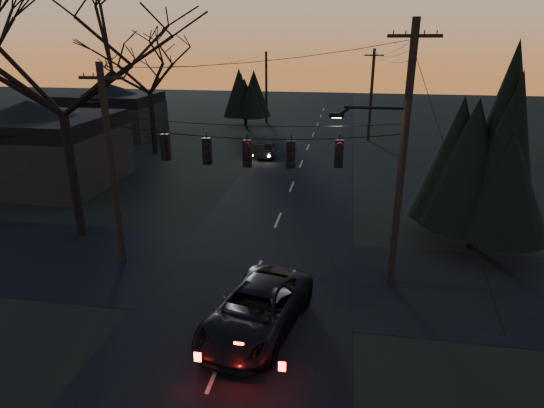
% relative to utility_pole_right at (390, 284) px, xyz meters
% --- Properties ---
extents(main_road, '(8.00, 120.00, 0.02)m').
position_rel_utility_pole_right_xyz_m(main_road, '(-5.50, 10.00, 0.01)').
color(main_road, black).
rests_on(main_road, ground).
extents(cross_road, '(60.00, 7.00, 0.02)m').
position_rel_utility_pole_right_xyz_m(cross_road, '(-5.50, 0.00, 0.01)').
color(cross_road, black).
rests_on(cross_road, ground).
extents(utility_pole_right, '(5.00, 0.30, 10.00)m').
position_rel_utility_pole_right_xyz_m(utility_pole_right, '(0.00, 0.00, 0.00)').
color(utility_pole_right, black).
rests_on(utility_pole_right, ground).
extents(utility_pole_left, '(1.80, 0.30, 8.50)m').
position_rel_utility_pole_right_xyz_m(utility_pole_left, '(-11.50, 0.00, 0.00)').
color(utility_pole_left, black).
rests_on(utility_pole_left, ground).
extents(utility_pole_far_r, '(1.80, 0.30, 8.50)m').
position_rel_utility_pole_right_xyz_m(utility_pole_far_r, '(0.00, 28.00, 0.00)').
color(utility_pole_far_r, black).
rests_on(utility_pole_far_r, ground).
extents(utility_pole_far_l, '(0.30, 0.30, 8.00)m').
position_rel_utility_pole_right_xyz_m(utility_pole_far_l, '(-11.50, 36.00, 0.00)').
color(utility_pole_far_l, black).
rests_on(utility_pole_far_l, ground).
extents(span_signal_assembly, '(11.50, 0.44, 1.61)m').
position_rel_utility_pole_right_xyz_m(span_signal_assembly, '(-5.74, 0.00, 5.23)').
color(span_signal_assembly, black).
rests_on(span_signal_assembly, ground).
extents(bare_tree_left, '(8.92, 8.92, 12.00)m').
position_rel_utility_pole_right_xyz_m(bare_tree_left, '(-15.00, 2.50, 8.39)').
color(bare_tree_left, black).
rests_on(bare_tree_left, ground).
extents(evergreen_right, '(4.43, 4.43, 8.42)m').
position_rel_utility_pole_right_xyz_m(evergreen_right, '(4.05, 4.24, 4.80)').
color(evergreen_right, black).
rests_on(evergreen_right, ground).
extents(bare_tree_dist, '(7.30, 7.30, 10.15)m').
position_rel_utility_pole_right_xyz_m(bare_tree_dist, '(-18.29, 19.45, 7.09)').
color(bare_tree_dist, black).
rests_on(bare_tree_dist, ground).
extents(evergreen_dist, '(3.86, 3.86, 5.66)m').
position_rel_utility_pole_right_xyz_m(evergreen_dist, '(-13.39, 33.28, 3.42)').
color(evergreen_dist, black).
rests_on(evergreen_dist, ground).
extents(house_left_near, '(10.00, 8.00, 5.60)m').
position_rel_utility_pole_right_xyz_m(house_left_near, '(-22.50, 10.00, 2.80)').
color(house_left_near, black).
rests_on(house_left_near, ground).
extents(house_left_far, '(9.00, 7.00, 5.20)m').
position_rel_utility_pole_right_xyz_m(house_left_far, '(-25.50, 26.00, 2.60)').
color(house_left_far, black).
rests_on(house_left_far, ground).
extents(suv_near, '(3.62, 5.90, 1.53)m').
position_rel_utility_pole_right_xyz_m(suv_near, '(-4.70, -3.90, 0.76)').
color(suv_near, black).
rests_on(suv_near, ground).
extents(sedan_oncoming_a, '(2.11, 4.11, 1.34)m').
position_rel_utility_pole_right_xyz_m(sedan_oncoming_a, '(-8.70, 19.98, 0.67)').
color(sedan_oncoming_a, black).
rests_on(sedan_oncoming_a, ground).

